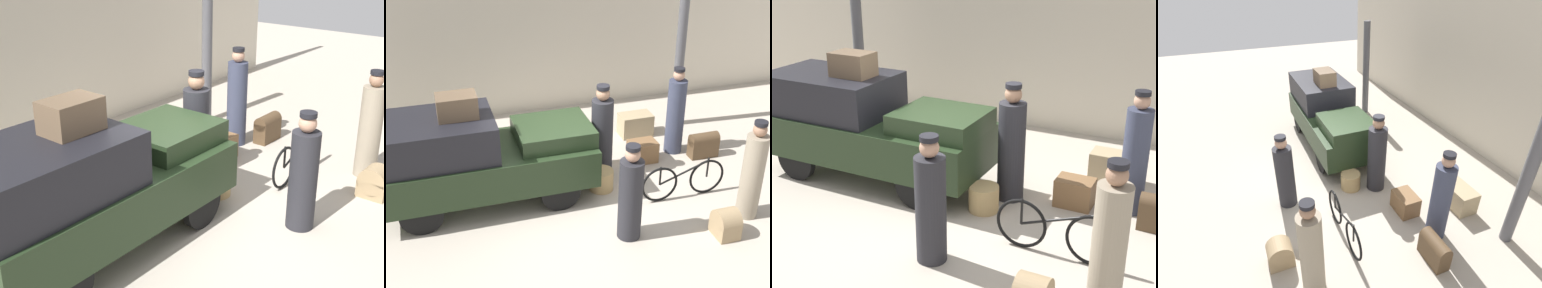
% 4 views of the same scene
% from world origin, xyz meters
% --- Properties ---
extents(ground_plane, '(30.00, 30.00, 0.00)m').
position_xyz_m(ground_plane, '(0.00, 0.00, 0.00)').
color(ground_plane, '#A89E8E').
extents(station_building_facade, '(16.00, 0.15, 4.50)m').
position_xyz_m(station_building_facade, '(0.00, 4.08, 2.25)').
color(station_building_facade, beige).
rests_on(station_building_facade, ground).
extents(canopy_pillar_left, '(0.22, 0.22, 3.12)m').
position_xyz_m(canopy_pillar_left, '(-3.25, 2.22, 1.56)').
color(canopy_pillar_left, '#4C4C51').
rests_on(canopy_pillar_left, ground).
extents(truck, '(3.85, 1.52, 1.74)m').
position_xyz_m(truck, '(-1.66, 0.30, 0.95)').
color(truck, black).
rests_on(truck, ground).
extents(bicycle, '(1.66, 0.04, 0.75)m').
position_xyz_m(bicycle, '(1.96, -0.66, 0.36)').
color(bicycle, black).
rests_on(bicycle, ground).
extents(wicker_basket, '(0.46, 0.46, 0.40)m').
position_xyz_m(wicker_basket, '(0.61, 0.04, 0.20)').
color(wicker_basket, tan).
rests_on(wicker_basket, ground).
extents(conductor_in_dark_uniform, '(0.38, 0.38, 1.88)m').
position_xyz_m(conductor_in_dark_uniform, '(2.59, 1.02, 0.87)').
color(conductor_in_dark_uniform, '#33384C').
rests_on(conductor_in_dark_uniform, ground).
extents(porter_with_bicycle, '(0.42, 0.42, 1.87)m').
position_xyz_m(porter_with_bicycle, '(0.81, 0.61, 0.86)').
color(porter_with_bicycle, '#232328').
rests_on(porter_with_bicycle, ground).
extents(porter_lifting_near_truck, '(0.39, 0.39, 1.70)m').
position_xyz_m(porter_lifting_near_truck, '(0.57, -1.45, 0.78)').
color(porter_lifting_near_truck, '#232328').
rests_on(porter_lifting_near_truck, ground).
extents(porter_carrying_trunk, '(0.37, 0.37, 1.82)m').
position_xyz_m(porter_carrying_trunk, '(2.78, -1.51, 0.84)').
color(porter_carrying_trunk, gray).
rests_on(porter_carrying_trunk, ground).
extents(trunk_umber_medium, '(0.72, 0.45, 0.50)m').
position_xyz_m(trunk_umber_medium, '(2.11, 1.98, 0.25)').
color(trunk_umber_medium, '#9E8966').
rests_on(trunk_umber_medium, ground).
extents(suitcase_tan_flat, '(0.57, 0.41, 0.44)m').
position_xyz_m(suitcase_tan_flat, '(1.79, 0.82, 0.22)').
color(suitcase_tan_flat, brown).
rests_on(suitcase_tan_flat, ground).
extents(trunk_on_truck_roof, '(0.66, 0.47, 0.40)m').
position_xyz_m(trunk_on_truck_roof, '(-1.88, 0.30, 1.94)').
color(trunk_on_truck_roof, brown).
rests_on(trunk_on_truck_roof, truck).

